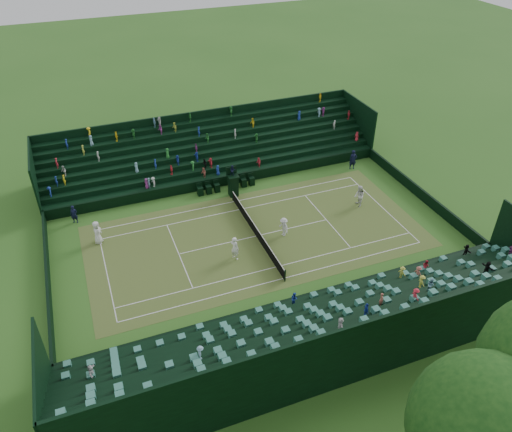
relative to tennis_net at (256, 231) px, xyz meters
The scene contains 17 objects.
ground 0.53m from the tennis_net, ahead, with size 160.00×160.00×0.00m, color #30631F.
court_surface 0.52m from the tennis_net, ahead, with size 12.97×26.77×0.01m, color #3D7326.
perimeter_wall_north 15.89m from the tennis_net, 90.00° to the left, with size 17.17×0.20×1.00m, color black.
perimeter_wall_south 15.89m from the tennis_net, 90.00° to the right, with size 17.17×0.20×1.00m, color black.
perimeter_wall_east 8.49m from the tennis_net, ahead, with size 0.20×31.77×1.00m, color black.
perimeter_wall_west 8.49m from the tennis_net, behind, with size 0.20×31.77×1.00m, color black.
north_grandstand 12.70m from the tennis_net, ahead, with size 6.60×32.00×4.90m.
south_grandstand 12.70m from the tennis_net, behind, with size 6.60×32.00×4.90m.
tennis_net is the anchor object (origin of this frame).
umpire_chair 6.61m from the tennis_net, behind, with size 0.98×0.98×3.08m.
courtside_chairs 7.71m from the tennis_net, behind, with size 0.52×5.49×1.14m.
player_near_west 12.53m from the tennis_net, 107.45° to the right, with size 0.97×0.63×1.98m, color white.
player_near_east 3.26m from the tennis_net, 50.78° to the right, with size 0.73×0.48×2.01m, color white.
player_far_west 10.08m from the tennis_net, 95.23° to the left, with size 0.97×0.75×1.99m, color silver.
player_far_east 2.24m from the tennis_net, 72.45° to the left, with size 1.08×0.62×1.67m, color silver.
line_judge_north 14.72m from the tennis_net, 118.38° to the left, with size 0.72×0.48×1.99m, color black.
line_judge_south 15.31m from the tennis_net, 118.43° to the right, with size 0.59×0.39×1.63m, color black.
Camera 1 is at (30.10, -11.63, 24.39)m, focal length 35.00 mm.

